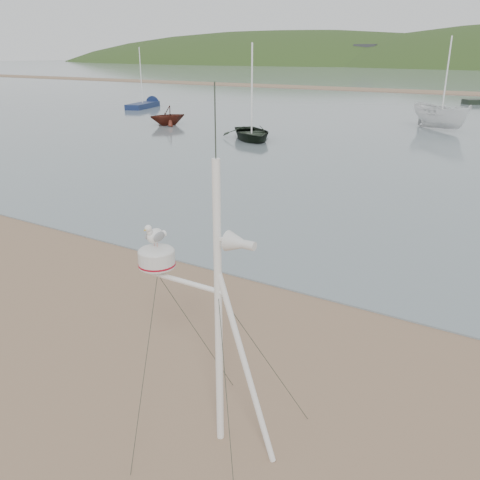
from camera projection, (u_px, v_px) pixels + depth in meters
The scene contains 6 objects.
ground at pixel (103, 343), 9.87m from camera, with size 560.00×560.00×0.00m, color #7E6048.
mast_rig at pixel (214, 367), 7.04m from camera, with size 2.23×2.38×5.02m.
boat_dark at pixel (252, 105), 31.56m from camera, with size 3.09×0.90×4.33m, color black.
boat_red at pixel (167, 107), 38.33m from camera, with size 2.39×1.46×2.77m, color #4F1C12.
boat_white at pixel (444, 94), 35.55m from camera, with size 1.89×1.94×5.02m, color white.
sailboat_blue_near at pixel (150, 104), 51.92m from camera, with size 3.10×6.40×6.21m.
Camera 1 is at (6.79, -5.85, 5.33)m, focal length 38.00 mm.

